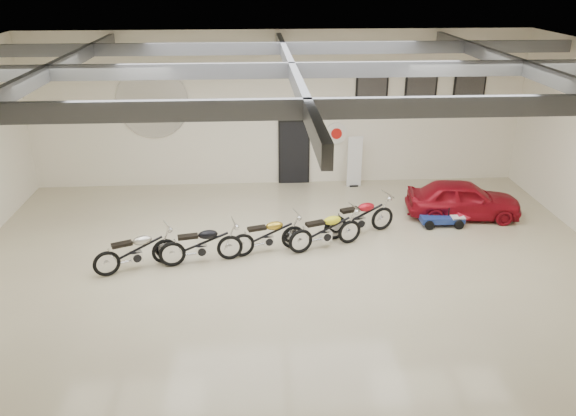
{
  "coord_description": "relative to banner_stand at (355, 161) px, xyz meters",
  "views": [
    {
      "loc": [
        -0.82,
        -11.88,
        6.72
      ],
      "look_at": [
        0.0,
        1.2,
        1.1
      ],
      "focal_mm": 35.0,
      "sensor_mm": 36.0,
      "label": 1
    }
  ],
  "objects": [
    {
      "name": "motorcycle_red",
      "position": [
        -0.49,
        -3.69,
        -0.34
      ],
      "size": [
        2.19,
        1.32,
        1.09
      ],
      "primitive_type": null,
      "rotation": [
        0.0,
        0.0,
        0.35
      ],
      "color": "silver",
      "rests_on": "floor"
    },
    {
      "name": "go_kart",
      "position": [
        2.08,
        -3.24,
        -0.61
      ],
      "size": [
        1.5,
        0.69,
        0.54
      ],
      "primitive_type": null,
      "rotation": [
        0.0,
        0.0,
        -0.02
      ],
      "color": "navy",
      "rests_on": "floor"
    },
    {
      "name": "motorcycle_silver",
      "position": [
        -6.18,
        -5.26,
        -0.37
      ],
      "size": [
        2.07,
        1.37,
        1.03
      ],
      "primitive_type": null,
      "rotation": [
        0.0,
        0.0,
        0.42
      ],
      "color": "silver",
      "rests_on": "floor"
    },
    {
      "name": "motorcycle_black",
      "position": [
        -4.65,
        -5.03,
        -0.36
      ],
      "size": [
        2.1,
        1.0,
        1.05
      ],
      "primitive_type": null,
      "rotation": [
        0.0,
        0.0,
        0.19
      ],
      "color": "silver",
      "rests_on": "floor"
    },
    {
      "name": "poster_right",
      "position": [
        3.73,
        0.46,
        2.22
      ],
      "size": [
        1.05,
        0.08,
        1.35
      ],
      "primitive_type": null,
      "color": "black",
      "rests_on": "back_wall"
    },
    {
      "name": "ceiling_beams",
      "position": [
        -2.47,
        -5.5,
        3.87
      ],
      "size": [
        15.8,
        11.8,
        0.32
      ],
      "primitive_type": null,
      "color": "#56585E",
      "rests_on": "ceiling"
    },
    {
      "name": "logo_plaque",
      "position": [
        -6.47,
        0.45,
        1.92
      ],
      "size": [
        2.3,
        0.06,
        1.16
      ],
      "primitive_type": null,
      "color": "silver",
      "rests_on": "back_wall"
    },
    {
      "name": "banner_stand",
      "position": [
        0.0,
        0.0,
        0.0
      ],
      "size": [
        0.49,
        0.22,
        1.76
      ],
      "primitive_type": null,
      "rotation": [
        0.0,
        0.0,
        0.06
      ],
      "color": "white",
      "rests_on": "floor"
    },
    {
      "name": "door",
      "position": [
        -1.97,
        0.45,
        0.17
      ],
      "size": [
        0.92,
        0.08,
        2.1
      ],
      "primitive_type": "cube",
      "color": "black",
      "rests_on": "back_wall"
    },
    {
      "name": "ceiling",
      "position": [
        -2.47,
        -5.5,
        4.12
      ],
      "size": [
        16.0,
        12.0,
        0.01
      ],
      "primitive_type": "cube",
      "color": "gray",
      "rests_on": "back_wall"
    },
    {
      "name": "poster_mid",
      "position": [
        2.13,
        0.46,
        2.22
      ],
      "size": [
        1.05,
        0.08,
        1.35
      ],
      "primitive_type": null,
      "color": "black",
      "rests_on": "back_wall"
    },
    {
      "name": "oil_sign",
      "position": [
        -0.57,
        0.45,
        0.82
      ],
      "size": [
        0.72,
        0.1,
        0.72
      ],
      "primitive_type": null,
      "color": "white",
      "rests_on": "back_wall"
    },
    {
      "name": "motorcycle_gold",
      "position": [
        -2.99,
        -4.58,
        -0.38
      ],
      "size": [
        2.02,
        1.12,
        1.0
      ],
      "primitive_type": null,
      "rotation": [
        0.0,
        0.0,
        0.29
      ],
      "color": "silver",
      "rests_on": "floor"
    },
    {
      "name": "poster_left",
      "position": [
        0.53,
        0.46,
        2.22
      ],
      "size": [
        1.05,
        0.08,
        1.35
      ],
      "primitive_type": null,
      "color": "black",
      "rests_on": "back_wall"
    },
    {
      "name": "motorcycle_yellow",
      "position": [
        -1.5,
        -4.43,
        -0.36
      ],
      "size": [
        2.12,
        1.27,
        1.05
      ],
      "primitive_type": null,
      "rotation": [
        0.0,
        0.0,
        0.34
      ],
      "color": "silver",
      "rests_on": "floor"
    },
    {
      "name": "vintage_car",
      "position": [
        2.73,
        -2.68,
        -0.33
      ],
      "size": [
        1.69,
        3.37,
        1.1
      ],
      "primitive_type": "imported",
      "rotation": [
        0.0,
        0.0,
        1.45
      ],
      "color": "maroon",
      "rests_on": "floor"
    },
    {
      "name": "floor",
      "position": [
        -2.47,
        -5.5,
        -0.88
      ],
      "size": [
        16.0,
        12.0,
        0.01
      ],
      "primitive_type": "cube",
      "color": "#C3B895",
      "rests_on": "ground"
    },
    {
      "name": "back_wall",
      "position": [
        -2.47,
        0.5,
        1.62
      ],
      "size": [
        16.0,
        0.02,
        5.0
      ],
      "primitive_type": "cube",
      "color": "white",
      "rests_on": "floor"
    }
  ]
}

